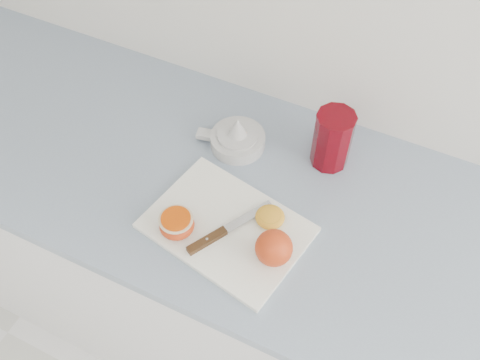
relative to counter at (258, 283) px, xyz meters
The scene contains 8 objects.
counter is the anchor object (origin of this frame).
cutting_board 0.47m from the counter, 105.44° to the right, with size 0.33×0.24×0.01m, color white.
whole_orange 0.52m from the counter, 58.89° to the right, with size 0.08×0.08×0.08m.
half_orange 0.52m from the counter, 125.23° to the right, with size 0.07×0.07×0.05m.
squeezed_shell 0.48m from the counter, 55.36° to the right, with size 0.06×0.06×0.03m.
paring_knife 0.49m from the counter, 105.08° to the right, with size 0.12×0.19×0.01m.
citrus_juicer 0.49m from the counter, 137.40° to the left, with size 0.17×0.13×0.09m.
red_tumbler 0.55m from the counter, 58.25° to the left, with size 0.09×0.09×0.15m.
Camera 1 is at (0.19, 1.04, 1.87)m, focal length 40.00 mm.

